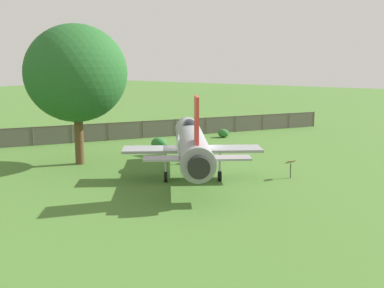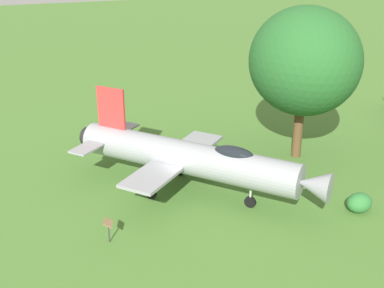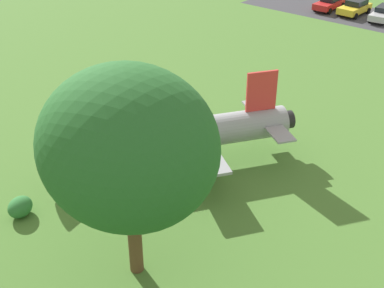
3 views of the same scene
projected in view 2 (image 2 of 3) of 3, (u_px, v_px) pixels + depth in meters
ground_plane at (186, 191)px, 26.20m from camera, size 200.00×200.00×0.00m
display_jet at (192, 158)px, 25.24m from camera, size 11.07×12.69×5.27m
shade_tree at (304, 62)px, 28.25m from camera, size 6.44×7.07×9.41m
shrub_by_tree at (359, 203)px, 23.98m from camera, size 1.35×1.09×1.01m
info_plaque at (108, 226)px, 21.36m from camera, size 0.61×0.71×1.14m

